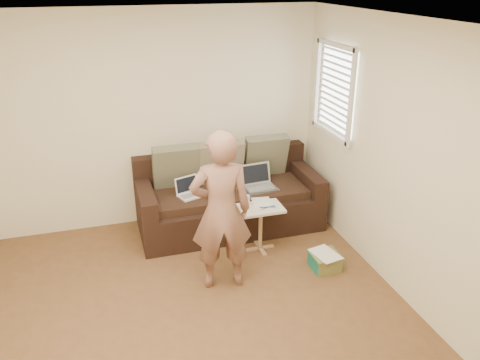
{
  "coord_description": "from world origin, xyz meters",
  "views": [
    {
      "loc": [
        -0.66,
        -3.39,
        2.95
      ],
      "look_at": [
        0.8,
        1.4,
        0.78
      ],
      "focal_mm": 36.33,
      "sensor_mm": 36.0,
      "label": 1
    }
  ],
  "objects": [
    {
      "name": "laptop_silver",
      "position": [
        1.13,
        1.64,
        0.52
      ],
      "size": [
        0.41,
        0.31,
        0.26
      ],
      "primitive_type": null,
      "rotation": [
        0.0,
        0.0,
        0.09
      ],
      "color": "#B7BABC",
      "rests_on": "sofa"
    },
    {
      "name": "scissors",
      "position": [
        1.03,
        1.11,
        0.54
      ],
      "size": [
        0.19,
        0.13,
        0.02
      ],
      "primitive_type": null,
      "rotation": [
        0.0,
        0.0,
        -0.18
      ],
      "color": "silver",
      "rests_on": "side_table"
    },
    {
      "name": "striped_box",
      "position": [
        1.49,
        0.56,
        0.09
      ],
      "size": [
        0.3,
        0.3,
        0.19
      ],
      "primitive_type": null,
      "color": "#C5721D",
      "rests_on": "ground"
    },
    {
      "name": "wall_back",
      "position": [
        0.0,
        2.25,
        1.3
      ],
      "size": [
        4.0,
        0.0,
        4.0
      ],
      "primitive_type": "plane",
      "rotation": [
        1.57,
        0.0,
        0.0
      ],
      "color": "beige",
      "rests_on": "ground"
    },
    {
      "name": "pillow_left",
      "position": [
        0.18,
        1.99,
        0.79
      ],
      "size": [
        0.55,
        0.29,
        0.57
      ],
      "primitive_type": null,
      "rotation": [
        0.28,
        0.0,
        0.0
      ],
      "color": "#555740",
      "rests_on": "sofa"
    },
    {
      "name": "person",
      "position": [
        0.37,
        0.63,
        0.82
      ],
      "size": [
        0.65,
        0.48,
        1.64
      ],
      "primitive_type": "imported",
      "rotation": [
        0.0,
        0.0,
        3.02
      ],
      "color": "brown",
      "rests_on": "ground"
    },
    {
      "name": "sofa",
      "position": [
        0.78,
        1.77,
        0.42
      ],
      "size": [
        2.2,
        0.95,
        0.85
      ],
      "primitive_type": null,
      "color": "black",
      "rests_on": "ground"
    },
    {
      "name": "floor",
      "position": [
        0.0,
        0.0,
        0.0
      ],
      "size": [
        4.5,
        4.5,
        0.0
      ],
      "primitive_type": "plane",
      "color": "brown",
      "rests_on": "ground"
    },
    {
      "name": "side_table",
      "position": [
        0.97,
        1.15,
        0.27
      ],
      "size": [
        0.49,
        0.34,
        0.54
      ],
      "primitive_type": null,
      "color": "silver",
      "rests_on": "ground"
    },
    {
      "name": "window_blinds",
      "position": [
        1.95,
        1.5,
        1.7
      ],
      "size": [
        0.12,
        0.88,
        1.08
      ],
      "primitive_type": null,
      "color": "white",
      "rests_on": "wall_right"
    },
    {
      "name": "drinking_glass",
      "position": [
        0.83,
        1.24,
        0.6
      ],
      "size": [
        0.07,
        0.07,
        0.12
      ],
      "primitive_type": null,
      "color": "silver",
      "rests_on": "side_table"
    },
    {
      "name": "wall_right",
      "position": [
        2.0,
        0.0,
        1.3
      ],
      "size": [
        0.0,
        4.5,
        4.5
      ],
      "primitive_type": "plane",
      "rotation": [
        1.57,
        0.0,
        -1.57
      ],
      "color": "beige",
      "rests_on": "ground"
    },
    {
      "name": "paper_on_table",
      "position": [
        1.01,
        1.24,
        0.54
      ],
      "size": [
        0.25,
        0.33,
        0.0
      ],
      "primitive_type": null,
      "rotation": [
        0.0,
        0.0,
        -0.14
      ],
      "color": "white",
      "rests_on": "side_table"
    },
    {
      "name": "laptop_white",
      "position": [
        0.29,
        1.68,
        0.52
      ],
      "size": [
        0.35,
        0.3,
        0.21
      ],
      "primitive_type": null,
      "rotation": [
        0.0,
        0.0,
        0.34
      ],
      "color": "white",
      "rests_on": "sofa"
    },
    {
      "name": "ceiling",
      "position": [
        0.0,
        0.0,
        2.6
      ],
      "size": [
        4.5,
        4.5,
        0.0
      ],
      "primitive_type": "plane",
      "rotation": [
        3.14,
        0.0,
        0.0
      ],
      "color": "white",
      "rests_on": "wall_back"
    },
    {
      "name": "pillow_right",
      "position": [
        1.33,
        2.02,
        0.79
      ],
      "size": [
        0.55,
        0.28,
        0.57
      ],
      "primitive_type": null,
      "rotation": [
        0.26,
        0.0,
        0.0
      ],
      "color": "#555740",
      "rests_on": "sofa"
    },
    {
      "name": "pillow_mid",
      "position": [
        0.73,
        1.97,
        0.79
      ],
      "size": [
        0.55,
        0.27,
        0.57
      ],
      "primitive_type": null,
      "rotation": [
        0.24,
        0.0,
        0.0
      ],
      "color": "#6A674B",
      "rests_on": "sofa"
    }
  ]
}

